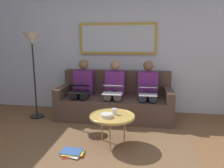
% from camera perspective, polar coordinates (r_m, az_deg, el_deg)
% --- Properties ---
extents(wall_rear, '(6.00, 0.12, 2.60)m').
position_cam_1_polar(wall_rear, '(4.68, 1.61, 8.77)').
color(wall_rear, '#B7BCC6').
rests_on(wall_rear, ground_plane).
extents(area_rug, '(2.60, 1.80, 0.01)m').
position_cam_1_polar(area_rug, '(3.30, -2.22, -15.74)').
color(area_rug, brown).
rests_on(area_rug, ground_plane).
extents(couch, '(2.20, 0.90, 0.90)m').
position_cam_1_polar(couch, '(4.36, 0.80, -4.60)').
color(couch, '#4C382D').
rests_on(couch, ground_plane).
extents(framed_mirror, '(1.60, 0.05, 0.64)m').
position_cam_1_polar(framed_mirror, '(4.58, 1.49, 11.85)').
color(framed_mirror, '#B7892D').
extents(coffee_table, '(0.66, 0.66, 0.46)m').
position_cam_1_polar(coffee_table, '(3.16, 0.06, -8.55)').
color(coffee_table, tan).
rests_on(coffee_table, ground_plane).
extents(cup, '(0.07, 0.07, 0.09)m').
position_cam_1_polar(cup, '(3.19, 0.65, -7.25)').
color(cup, silver).
rests_on(cup, coffee_table).
extents(bowl, '(0.17, 0.17, 0.05)m').
position_cam_1_polar(bowl, '(3.09, -1.47, -8.27)').
color(bowl, beige).
rests_on(bowl, coffee_table).
extents(person_left, '(0.38, 0.58, 1.14)m').
position_cam_1_polar(person_left, '(4.19, 9.40, -1.22)').
color(person_left, '#66236B').
rests_on(person_left, couch).
extents(laptop_silver, '(0.32, 0.33, 0.14)m').
position_cam_1_polar(laptop_silver, '(3.94, 9.46, -1.75)').
color(laptop_silver, silver).
extents(person_middle, '(0.38, 0.58, 1.14)m').
position_cam_1_polar(person_middle, '(4.22, 0.69, -0.96)').
color(person_middle, '#66236B').
rests_on(person_middle, couch).
extents(laptop_white, '(0.35, 0.36, 0.16)m').
position_cam_1_polar(laptop_white, '(3.99, 0.23, -1.40)').
color(laptop_white, white).
extents(person_right, '(0.38, 0.58, 1.14)m').
position_cam_1_polar(person_right, '(4.35, -7.70, -0.70)').
color(person_right, '#66236B').
rests_on(person_right, couch).
extents(laptop_black, '(0.34, 0.35, 0.15)m').
position_cam_1_polar(laptop_black, '(4.12, -8.62, -1.16)').
color(laptop_black, black).
extents(magazine_stack, '(0.34, 0.27, 0.04)m').
position_cam_1_polar(magazine_stack, '(3.10, -10.40, -17.41)').
color(magazine_stack, red).
rests_on(magazine_stack, ground_plane).
extents(standing_lamp, '(0.32, 0.32, 1.66)m').
position_cam_1_polar(standing_lamp, '(4.42, -20.25, 8.87)').
color(standing_lamp, black).
rests_on(standing_lamp, ground_plane).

